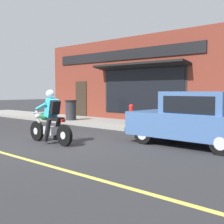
{
  "coord_description": "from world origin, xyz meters",
  "views": [
    {
      "loc": [
        -5.65,
        -7.65,
        1.61
      ],
      "look_at": [
        1.19,
        -1.25,
        0.95
      ],
      "focal_mm": 50.0,
      "sensor_mm": 36.0,
      "label": 1
    }
  ],
  "objects": [
    {
      "name": "trash_bin",
      "position": [
        4.12,
        4.26,
        0.64
      ],
      "size": [
        0.56,
        0.56,
        0.98
      ],
      "color": "#2D2D33",
      "rests_on": "sidewalk_curb"
    },
    {
      "name": "car_hatchback",
      "position": [
        2.47,
        -3.3,
        0.77
      ],
      "size": [
        1.64,
        3.78,
        1.57
      ],
      "color": "black",
      "rests_on": "ground"
    },
    {
      "name": "sidewalk_curb",
      "position": [
        4.81,
        3.0,
        0.07
      ],
      "size": [
        2.6,
        22.0,
        0.14
      ],
      "primitive_type": "cube",
      "color": "gray",
      "rests_on": "ground"
    },
    {
      "name": "storefront_building",
      "position": [
        6.34,
        2.71,
        2.11
      ],
      "size": [
        1.25,
        10.84,
        4.2
      ],
      "color": "maroon",
      "rests_on": "ground"
    },
    {
      "name": "motorcycle_with_rider",
      "position": [
        -0.09,
        0.1,
        0.68
      ],
      "size": [
        0.56,
        2.02,
        1.62
      ],
      "color": "black",
      "rests_on": "ground"
    },
    {
      "name": "ground_plane",
      "position": [
        0.0,
        0.0,
        0.0
      ],
      "size": [
        80.0,
        80.0,
        0.0
      ],
      "primitive_type": "plane",
      "color": "#2B2B2D"
    },
    {
      "name": "fire_hydrant",
      "position": [
        4.54,
        0.76,
        0.57
      ],
      "size": [
        0.36,
        0.24,
        0.88
      ],
      "color": "red",
      "rests_on": "sidewalk_curb"
    }
  ]
}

